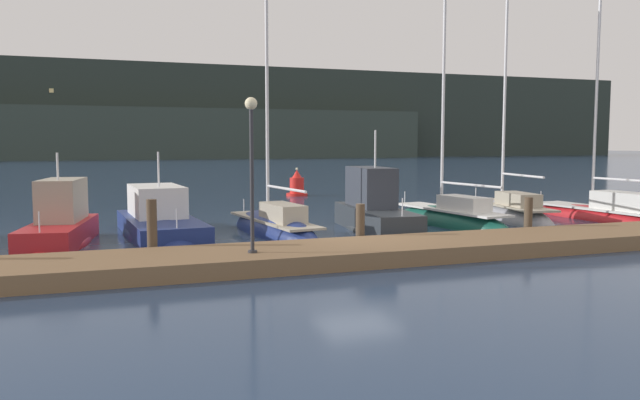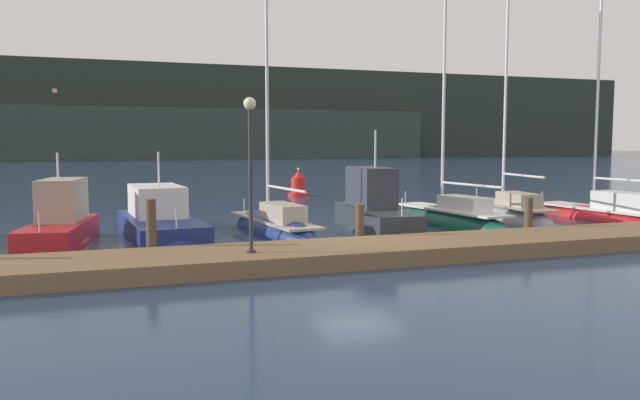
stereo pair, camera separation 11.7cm
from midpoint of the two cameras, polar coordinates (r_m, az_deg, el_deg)
The scene contains 15 objects.
ground_plane at distance 19.53m, azimuth 3.26°, elevation -4.40°, with size 400.00×400.00×0.00m, color navy.
dock at distance 17.81m, azimuth 5.58°, elevation -4.63°, with size 32.46×2.80×0.45m, color brown.
mooring_pile_1 at distance 17.76m, azimuth -15.29°, elevation -2.72°, with size 0.28×0.28×1.73m, color #4C3D2D.
mooring_pile_2 at distance 19.23m, azimuth 3.52°, elevation -2.44°, with size 0.28×0.28×1.40m, color #4C3D2D.
mooring_pile_3 at distance 22.36m, azimuth 18.35°, elevation -1.59°, with size 0.28×0.28×1.43m, color #4C3D2D.
motorboat_berth_2 at distance 21.75m, azimuth -22.81°, elevation -2.74°, with size 2.59×5.68×3.45m.
motorboat_berth_3 at distance 22.87m, azimuth -14.56°, elevation -2.51°, with size 3.03×7.32×3.64m.
sailboat_berth_4 at distance 22.31m, azimuth -4.35°, elevation -2.91°, with size 2.38×7.01×10.88m.
motorboat_berth_5 at distance 23.29m, azimuth 4.87°, elevation -1.61°, with size 2.34×6.43×4.20m.
sailboat_berth_6 at distance 25.26m, azimuth 11.71°, elevation -2.03°, with size 2.41×7.03×10.35m.
sailboat_berth_7 at distance 27.62m, azimuth 16.71°, elevation -1.53°, with size 2.59×7.02×10.85m.
sailboat_berth_8 at distance 29.11m, azimuth 24.56°, elevation -1.39°, with size 2.49×8.18×9.94m.
channel_buoy at distance 38.67m, azimuth -2.21°, elevation 1.32°, with size 1.33×1.33×1.75m.
dock_lamppost at distance 15.97m, azimuth -6.49°, elevation 4.63°, with size 0.32×0.32×3.97m.
hillside_backdrop at distance 138.27m, azimuth -17.21°, elevation 7.41°, with size 240.00×23.00×19.66m.
Camera 1 is at (-7.45, -17.76, 3.27)m, focal length 35.00 mm.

